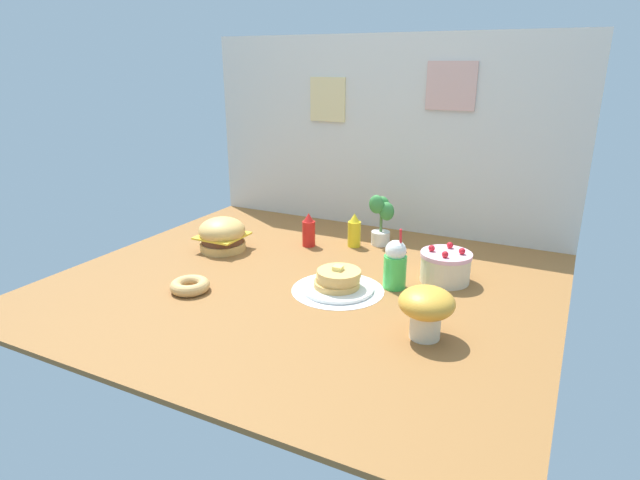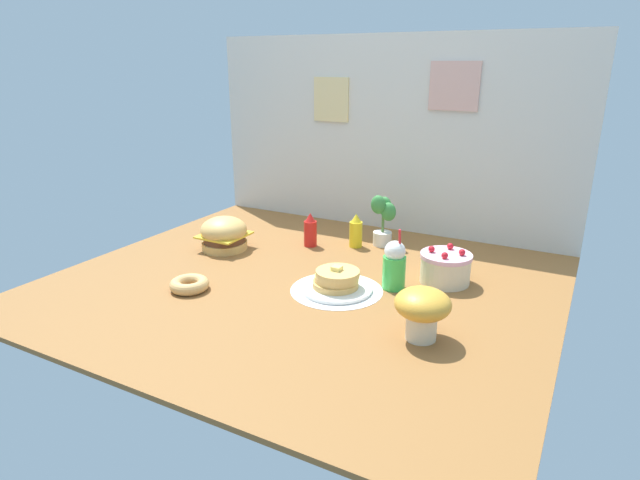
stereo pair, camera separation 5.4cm
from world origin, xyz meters
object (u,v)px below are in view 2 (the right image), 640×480
at_px(mushroom_stool, 422,308).
at_px(cream_soda_cup, 394,265).
at_px(potted_plant, 383,218).
at_px(donut_pink_glaze, 189,284).
at_px(pancake_stack, 337,281).
at_px(ketchup_bottle, 310,231).
at_px(burger, 224,234).
at_px(mustard_bottle, 356,231).
at_px(layer_cake, 445,268).

bearing_deg(mushroom_stool, cream_soda_cup, 123.25).
bearing_deg(potted_plant, donut_pink_glaze, -118.36).
relative_size(pancake_stack, ketchup_bottle, 1.70).
distance_m(burger, mustard_bottle, 0.67).
xyz_separation_m(burger, mushroom_stool, (1.17, -0.42, 0.03)).
height_order(burger, cream_soda_cup, cream_soda_cup).
height_order(layer_cake, mustard_bottle, mustard_bottle).
relative_size(mustard_bottle, potted_plant, 0.66).
distance_m(ketchup_bottle, cream_soda_cup, 0.65).
distance_m(cream_soda_cup, donut_pink_glaze, 0.86).
bearing_deg(burger, layer_cake, 5.43).
xyz_separation_m(pancake_stack, mustard_bottle, (-0.16, 0.54, 0.04)).
relative_size(burger, potted_plant, 0.87).
bearing_deg(pancake_stack, mushroom_stool, -27.18).
distance_m(pancake_stack, cream_soda_cup, 0.25).
bearing_deg(potted_plant, cream_soda_cup, -63.32).
distance_m(pancake_stack, mustard_bottle, 0.57).
distance_m(mustard_bottle, cream_soda_cup, 0.54).
xyz_separation_m(pancake_stack, cream_soda_cup, (0.20, 0.14, 0.06)).
bearing_deg(layer_cake, mustard_bottle, 155.40).
distance_m(ketchup_bottle, mustard_bottle, 0.23).
bearing_deg(cream_soda_cup, mustard_bottle, 131.63).
height_order(burger, potted_plant, potted_plant).
bearing_deg(pancake_stack, cream_soda_cup, 34.19).
distance_m(layer_cake, donut_pink_glaze, 1.09).
xyz_separation_m(cream_soda_cup, mushroom_stool, (0.24, -0.36, 0.01)).
distance_m(donut_pink_glaze, mushroom_stool, 0.98).
bearing_deg(layer_cake, mushroom_stool, -83.12).
height_order(layer_cake, cream_soda_cup, cream_soda_cup).
distance_m(burger, potted_plant, 0.81).
bearing_deg(pancake_stack, potted_plant, 94.38).
relative_size(ketchup_bottle, cream_soda_cup, 0.67).
height_order(burger, mushroom_stool, mushroom_stool).
relative_size(ketchup_bottle, mushroom_stool, 0.91).
bearing_deg(mushroom_stool, ketchup_bottle, 140.51).
xyz_separation_m(burger, donut_pink_glaze, (0.19, -0.48, -0.05)).
bearing_deg(ketchup_bottle, potted_plant, 30.14).
bearing_deg(burger, donut_pink_glaze, -68.38).
height_order(mustard_bottle, donut_pink_glaze, mustard_bottle).
distance_m(pancake_stack, potted_plant, 0.64).
height_order(pancake_stack, potted_plant, potted_plant).
bearing_deg(mushroom_stool, donut_pink_glaze, -176.35).
bearing_deg(burger, cream_soda_cup, -3.44).
height_order(burger, mustard_bottle, mustard_bottle).
bearing_deg(mushroom_stool, pancake_stack, 152.82).
xyz_separation_m(donut_pink_glaze, mushroom_stool, (0.98, 0.06, 0.09)).
xyz_separation_m(layer_cake, donut_pink_glaze, (-0.92, -0.58, -0.04)).
xyz_separation_m(burger, layer_cake, (1.11, 0.11, -0.01)).
relative_size(burger, donut_pink_glaze, 1.43).
height_order(cream_soda_cup, donut_pink_glaze, cream_soda_cup).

